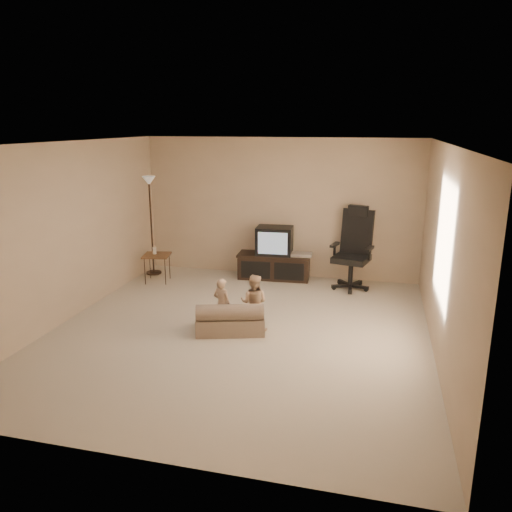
# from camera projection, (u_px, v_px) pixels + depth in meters

# --- Properties ---
(floor) EXTENTS (5.50, 5.50, 0.00)m
(floor) POSITION_uv_depth(u_px,v_px,m) (239.00, 332.00, 6.75)
(floor) COLOR beige
(floor) RESTS_ON ground
(room_shell) EXTENTS (5.50, 5.50, 5.50)m
(room_shell) POSITION_uv_depth(u_px,v_px,m) (238.00, 222.00, 6.36)
(room_shell) COLOR white
(room_shell) RESTS_ON floor
(tv_stand) EXTENTS (1.35, 0.57, 0.95)m
(tv_stand) POSITION_uv_depth(u_px,v_px,m) (275.00, 257.00, 9.00)
(tv_stand) COLOR black
(tv_stand) RESTS_ON floor
(office_chair) EXTENTS (0.78, 0.81, 1.40)m
(office_chair) POSITION_uv_depth(u_px,v_px,m) (353.00, 259.00, 8.46)
(office_chair) COLOR black
(office_chair) RESTS_ON floor
(side_table) EXTENTS (0.53, 0.53, 0.67)m
(side_table) POSITION_uv_depth(u_px,v_px,m) (157.00, 255.00, 8.78)
(side_table) COLOR brown
(side_table) RESTS_ON floor
(floor_lamp) EXTENTS (0.28, 0.28, 1.82)m
(floor_lamp) POSITION_uv_depth(u_px,v_px,m) (150.00, 203.00, 9.04)
(floor_lamp) COLOR black
(floor_lamp) RESTS_ON floor
(child_sofa) EXTENTS (1.01, 0.75, 0.44)m
(child_sofa) POSITION_uv_depth(u_px,v_px,m) (230.00, 320.00, 6.69)
(child_sofa) COLOR gray
(child_sofa) RESTS_ON floor
(toddler_left) EXTENTS (0.32, 0.27, 0.74)m
(toddler_left) POSITION_uv_depth(u_px,v_px,m) (222.00, 304.00, 6.73)
(toddler_left) COLOR #D3A984
(toddler_left) RESTS_ON floor
(toddler_right) EXTENTS (0.39, 0.22, 0.79)m
(toddler_right) POSITION_uv_depth(u_px,v_px,m) (254.00, 303.00, 6.72)
(toddler_right) COLOR #D3A984
(toddler_right) RESTS_ON floor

